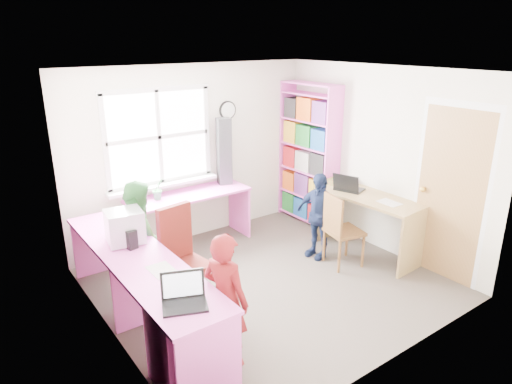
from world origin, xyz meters
The scene contains 19 objects.
room centered at (0.01, 0.10, 1.22)m, with size 3.64×3.44×2.44m.
l_desk centered at (-1.31, -0.28, 0.46)m, with size 2.38×2.95×0.75m.
right_desk centered at (1.54, -0.14, 0.58)m, with size 0.73×1.43×0.80m.
bookshelf centered at (1.65, 1.19, 1.00)m, with size 0.30×1.02×2.10m.
swivel_chair centered at (-0.98, 0.21, 0.46)m, with size 0.58×0.58×1.08m.
wooden_chair centered at (0.97, -0.16, 0.50)m, with size 0.48×0.48×0.93m.
crt_monitor centered at (-1.48, 0.45, 0.92)m, with size 0.39×0.36×0.34m.
laptop_left centered at (-1.52, -0.88, 0.81)m, with size 0.43×0.39×0.24m.
laptop_right centered at (1.43, 0.17, 0.86)m, with size 0.39×0.43×0.24m.
speaker_a centered at (-1.48, 0.30, 0.85)m, with size 0.11×0.11×0.19m.
speaker_b centered at (-1.44, 0.81, 0.84)m, with size 0.11×0.11×0.19m.
cd_tower centered at (0.38, 1.53, 1.21)m, with size 0.22×0.21×0.93m.
game_box centered at (1.59, 0.43, 0.83)m, with size 0.37×0.37×0.06m.
paper_a centered at (-1.43, -0.29, 0.75)m, with size 0.21×0.30×0.00m.
paper_b centered at (1.51, -0.45, 0.80)m, with size 0.20×0.28×0.00m.
potted_plant centered at (-0.66, 1.46, 0.89)m, with size 0.15×0.12×0.28m, color #317A3F.
person_red centered at (-1.12, -0.85, 0.61)m, with size 0.45×0.29×1.23m, color maroon.
person_green centered at (-1.23, 0.69, 0.65)m, with size 0.63×0.49×1.29m, color #2E7433.
person_navy centered at (0.93, 0.18, 0.56)m, with size 0.66×0.28×1.13m, color #141F3F.
Camera 1 is at (-2.88, -3.71, 2.73)m, focal length 32.00 mm.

